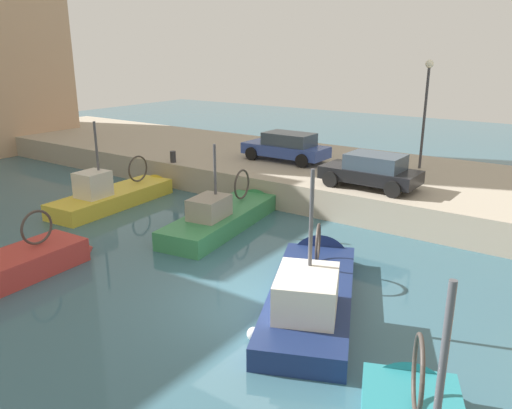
# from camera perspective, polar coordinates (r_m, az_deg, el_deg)

# --- Properties ---
(water_surface) EXTENTS (80.00, 80.00, 0.00)m
(water_surface) POSITION_cam_1_polar(r_m,az_deg,el_deg) (14.00, -0.29, -10.61)
(water_surface) COLOR #386070
(water_surface) RESTS_ON ground
(quay_wall) EXTENTS (9.00, 56.00, 1.20)m
(quay_wall) POSITION_cam_1_polar(r_m,az_deg,el_deg) (23.51, 16.18, 1.90)
(quay_wall) COLOR #ADA08C
(quay_wall) RESTS_ON ground
(fishing_boat_navy) EXTENTS (7.13, 4.56, 4.82)m
(fishing_boat_navy) POSITION_cam_1_polar(r_m,az_deg,el_deg) (13.95, 6.31, -10.13)
(fishing_boat_navy) COLOR navy
(fishing_boat_navy) RESTS_ON ground
(fishing_boat_red) EXTENTS (6.32, 1.92, 4.11)m
(fishing_boat_red) POSITION_cam_1_polar(r_m,az_deg,el_deg) (16.57, -26.42, -7.50)
(fishing_boat_red) COLOR #BC3833
(fishing_boat_red) RESTS_ON ground
(fishing_boat_green) EXTENTS (6.95, 2.70, 4.08)m
(fishing_boat_green) POSITION_cam_1_polar(r_m,az_deg,el_deg) (19.53, -3.38, -2.04)
(fishing_boat_green) COLOR #388951
(fishing_boat_green) RESTS_ON ground
(fishing_boat_yellow) EXTENTS (6.70, 2.17, 4.49)m
(fishing_boat_yellow) POSITION_cam_1_polar(r_m,az_deg,el_deg) (22.96, -15.14, 0.39)
(fishing_boat_yellow) COLOR gold
(fishing_boat_yellow) RESTS_ON ground
(parked_car_blue) EXTENTS (1.87, 4.25, 1.39)m
(parked_car_blue) POSITION_cam_1_polar(r_m,az_deg,el_deg) (24.96, 3.44, 6.50)
(parked_car_blue) COLOR #334C9E
(parked_car_blue) RESTS_ON quay_wall
(parked_car_black) EXTENTS (1.99, 3.83, 1.36)m
(parked_car_black) POSITION_cam_1_polar(r_m,az_deg,el_deg) (20.57, 12.87, 3.74)
(parked_car_black) COLOR black
(parked_car_black) RESTS_ON quay_wall
(mooring_bollard_north) EXTENTS (0.28, 0.28, 0.55)m
(mooring_bollard_north) POSITION_cam_1_polar(r_m,az_deg,el_deg) (25.00, -9.30, 5.31)
(mooring_bollard_north) COLOR #2D2D33
(mooring_bollard_north) RESTS_ON quay_wall
(quay_streetlamp) EXTENTS (0.36, 0.36, 4.83)m
(quay_streetlamp) POSITION_cam_1_polar(r_m,az_deg,el_deg) (24.21, 18.57, 11.42)
(quay_streetlamp) COLOR #38383D
(quay_streetlamp) RESTS_ON quay_wall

